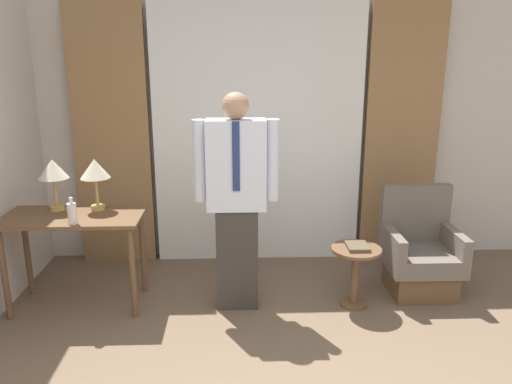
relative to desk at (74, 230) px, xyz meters
The scene contains 12 objects.
wall_back 2.01m from the desk, 35.48° to the left, with size 10.00×0.06×2.70m.
curtain_sheer_center 1.93m from the desk, 32.15° to the left, with size 2.04×0.06×2.58m.
curtain_drape_left 1.16m from the desk, 83.09° to the left, with size 0.73×0.06×2.58m.
curtain_drape_right 3.19m from the desk, 18.10° to the left, with size 0.73×0.06×2.58m.
desk is the anchor object (origin of this frame).
table_lamp_left 0.51m from the desk, 140.03° to the left, with size 0.24×0.24×0.43m.
table_lamp_right 0.51m from the desk, 39.97° to the left, with size 0.24×0.24×0.43m.
bottle_near_edge 0.31m from the desk, 71.64° to the right, with size 0.07×0.07×0.21m.
person 1.36m from the desk, ahead, with size 0.68×0.22×1.78m.
armchair 2.97m from the desk, ahead, with size 0.62×0.59×0.93m.
side_table 2.34m from the desk, ahead, with size 0.41×0.41×0.52m.
book 2.32m from the desk, ahead, with size 0.17×0.21×0.03m.
Camera 1 is at (-0.20, -1.77, 2.07)m, focal length 35.00 mm.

